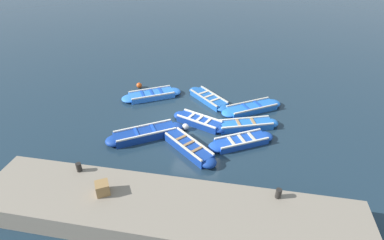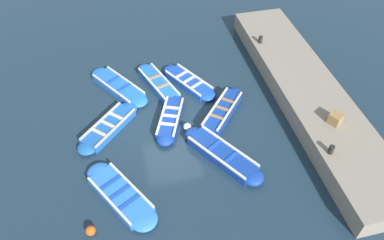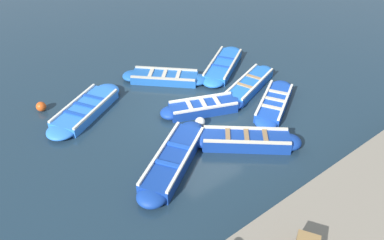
{
  "view_description": "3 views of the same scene",
  "coord_description": "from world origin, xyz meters",
  "px_view_note": "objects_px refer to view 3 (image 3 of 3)",
  "views": [
    {
      "loc": [
        -12.75,
        -2.05,
        8.46
      ],
      "look_at": [
        -0.31,
        0.25,
        0.4
      ],
      "focal_mm": 28.0,
      "sensor_mm": 36.0,
      "label": 1
    },
    {
      "loc": [
        1.59,
        10.85,
        11.38
      ],
      "look_at": [
        -0.88,
        0.3,
        0.29
      ],
      "focal_mm": 35.0,
      "sensor_mm": 36.0,
      "label": 2
    },
    {
      "loc": [
        -8.27,
        6.75,
        7.45
      ],
      "look_at": [
        -0.44,
        0.71,
        0.23
      ],
      "focal_mm": 35.0,
      "sensor_mm": 36.0,
      "label": 3
    }
  ],
  "objects_px": {
    "boat_broadside": "(223,66)",
    "buoy_yellow_far": "(41,107)",
    "boat_end_of_row": "(249,85)",
    "boat_alongside": "(274,103)",
    "boat_tucked": "(203,107)",
    "boat_far_corner": "(173,160)",
    "buoy_orange_near": "(200,122)",
    "boat_near_quay": "(85,109)",
    "boat_outer_left": "(246,141)",
    "boat_centre": "(165,77)"
  },
  "relations": [
    {
      "from": "boat_end_of_row",
      "to": "buoy_yellow_far",
      "type": "bearing_deg",
      "value": 63.31
    },
    {
      "from": "boat_far_corner",
      "to": "boat_outer_left",
      "type": "distance_m",
      "value": 2.34
    },
    {
      "from": "boat_end_of_row",
      "to": "boat_near_quay",
      "type": "height_order",
      "value": "boat_end_of_row"
    },
    {
      "from": "buoy_orange_near",
      "to": "boat_alongside",
      "type": "bearing_deg",
      "value": -104.02
    },
    {
      "from": "boat_centre",
      "to": "boat_alongside",
      "type": "distance_m",
      "value": 4.37
    },
    {
      "from": "boat_far_corner",
      "to": "boat_end_of_row",
      "type": "distance_m",
      "value": 5.0
    },
    {
      "from": "boat_broadside",
      "to": "buoy_yellow_far",
      "type": "distance_m",
      "value": 7.21
    },
    {
      "from": "boat_far_corner",
      "to": "boat_tucked",
      "type": "distance_m",
      "value": 2.85
    },
    {
      "from": "buoy_yellow_far",
      "to": "boat_end_of_row",
      "type": "bearing_deg",
      "value": -116.69
    },
    {
      "from": "boat_broadside",
      "to": "buoy_yellow_far",
      "type": "height_order",
      "value": "boat_broadside"
    },
    {
      "from": "boat_end_of_row",
      "to": "buoy_orange_near",
      "type": "relative_size",
      "value": 10.35
    },
    {
      "from": "boat_end_of_row",
      "to": "boat_alongside",
      "type": "distance_m",
      "value": 1.4
    },
    {
      "from": "buoy_orange_near",
      "to": "buoy_yellow_far",
      "type": "height_order",
      "value": "buoy_yellow_far"
    },
    {
      "from": "boat_outer_left",
      "to": "buoy_yellow_far",
      "type": "height_order",
      "value": "boat_outer_left"
    },
    {
      "from": "boat_centre",
      "to": "boat_alongside",
      "type": "relative_size",
      "value": 0.93
    },
    {
      "from": "boat_near_quay",
      "to": "buoy_yellow_far",
      "type": "relative_size",
      "value": 10.51
    },
    {
      "from": "boat_broadside",
      "to": "boat_near_quay",
      "type": "height_order",
      "value": "boat_near_quay"
    },
    {
      "from": "boat_tucked",
      "to": "buoy_orange_near",
      "type": "height_order",
      "value": "boat_tucked"
    },
    {
      "from": "boat_near_quay",
      "to": "boat_outer_left",
      "type": "distance_m",
      "value": 5.6
    },
    {
      "from": "boat_alongside",
      "to": "buoy_yellow_far",
      "type": "relative_size",
      "value": 9.44
    },
    {
      "from": "boat_near_quay",
      "to": "buoy_orange_near",
      "type": "xyz_separation_m",
      "value": [
        -3.0,
        -2.65,
        0.01
      ]
    },
    {
      "from": "boat_centre",
      "to": "boat_far_corner",
      "type": "xyz_separation_m",
      "value": [
        -4.14,
        2.51,
        0.04
      ]
    },
    {
      "from": "boat_near_quay",
      "to": "buoy_orange_near",
      "type": "bearing_deg",
      "value": -138.52
    },
    {
      "from": "boat_end_of_row",
      "to": "boat_alongside",
      "type": "bearing_deg",
      "value": 173.98
    },
    {
      "from": "boat_alongside",
      "to": "buoy_yellow_far",
      "type": "distance_m",
      "value": 8.16
    },
    {
      "from": "boat_far_corner",
      "to": "boat_tucked",
      "type": "height_order",
      "value": "boat_far_corner"
    },
    {
      "from": "boat_tucked",
      "to": "boat_near_quay",
      "type": "bearing_deg",
      "value": 53.51
    },
    {
      "from": "boat_outer_left",
      "to": "boat_far_corner",
      "type": "bearing_deg",
      "value": 73.75
    },
    {
      "from": "boat_end_of_row",
      "to": "buoy_orange_near",
      "type": "distance_m",
      "value": 3.02
    },
    {
      "from": "boat_broadside",
      "to": "boat_tucked",
      "type": "bearing_deg",
      "value": 126.35
    },
    {
      "from": "boat_centre",
      "to": "boat_near_quay",
      "type": "distance_m",
      "value": 3.4
    },
    {
      "from": "buoy_orange_near",
      "to": "boat_end_of_row",
      "type": "bearing_deg",
      "value": -76.73
    },
    {
      "from": "boat_centre",
      "to": "boat_tucked",
      "type": "distance_m",
      "value": 2.57
    },
    {
      "from": "boat_tucked",
      "to": "buoy_yellow_far",
      "type": "bearing_deg",
      "value": 51.63
    },
    {
      "from": "boat_far_corner",
      "to": "boat_alongside",
      "type": "distance_m",
      "value": 4.57
    },
    {
      "from": "boat_outer_left",
      "to": "buoy_orange_near",
      "type": "bearing_deg",
      "value": 16.46
    },
    {
      "from": "boat_far_corner",
      "to": "buoy_yellow_far",
      "type": "distance_m",
      "value": 5.46
    },
    {
      "from": "boat_far_corner",
      "to": "boat_tucked",
      "type": "relative_size",
      "value": 1.18
    },
    {
      "from": "boat_centre",
      "to": "buoy_orange_near",
      "type": "xyz_separation_m",
      "value": [
        -3.16,
        0.74,
        0.01
      ]
    },
    {
      "from": "boat_near_quay",
      "to": "boat_tucked",
      "type": "height_order",
      "value": "boat_tucked"
    },
    {
      "from": "boat_end_of_row",
      "to": "boat_near_quay",
      "type": "bearing_deg",
      "value": 67.58
    },
    {
      "from": "boat_tucked",
      "to": "boat_alongside",
      "type": "bearing_deg",
      "value": -120.49
    },
    {
      "from": "boat_alongside",
      "to": "boat_tucked",
      "type": "distance_m",
      "value": 2.54
    },
    {
      "from": "boat_centre",
      "to": "boat_broadside",
      "type": "distance_m",
      "value": 2.56
    },
    {
      "from": "boat_alongside",
      "to": "boat_tucked",
      "type": "bearing_deg",
      "value": 59.51
    },
    {
      "from": "boat_broadside",
      "to": "boat_alongside",
      "type": "relative_size",
      "value": 1.1
    },
    {
      "from": "boat_far_corner",
      "to": "boat_alongside",
      "type": "relative_size",
      "value": 1.13
    },
    {
      "from": "boat_tucked",
      "to": "buoy_orange_near",
      "type": "xyz_separation_m",
      "value": [
        -0.59,
        0.61,
        -0.01
      ]
    },
    {
      "from": "buoy_orange_near",
      "to": "buoy_yellow_far",
      "type": "bearing_deg",
      "value": 42.98
    },
    {
      "from": "buoy_orange_near",
      "to": "boat_centre",
      "type": "bearing_deg",
      "value": -13.28
    }
  ]
}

